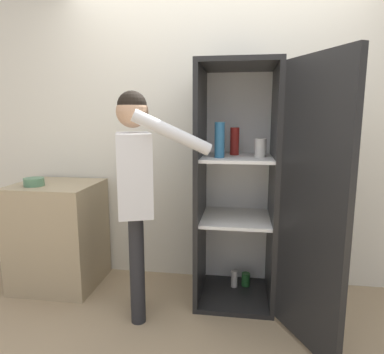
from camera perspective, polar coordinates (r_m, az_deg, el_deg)
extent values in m
plane|color=tan|center=(2.45, 1.70, -25.89)|extent=(12.00, 12.00, 0.00)
cube|color=silver|center=(2.97, 4.07, 6.81)|extent=(7.00, 0.06, 2.55)
cube|color=black|center=(2.96, 7.01, -18.76)|extent=(0.59, 0.62, 0.04)
cube|color=black|center=(2.62, 7.88, 18.01)|extent=(0.59, 0.62, 0.04)
cube|color=white|center=(2.94, 7.53, -0.40)|extent=(0.59, 0.03, 1.76)
cube|color=black|center=(2.67, 1.42, -1.36)|extent=(0.04, 0.62, 1.76)
cube|color=black|center=(2.66, 13.43, -1.67)|extent=(0.04, 0.62, 1.76)
cube|color=white|center=(2.71, 7.29, -6.82)|extent=(0.52, 0.55, 0.02)
cube|color=white|center=(2.62, 7.52, 3.18)|extent=(0.52, 0.55, 0.02)
cube|color=black|center=(2.15, 19.38, -4.76)|extent=(0.32, 0.55, 1.76)
cylinder|color=beige|center=(2.59, 11.33, 4.79)|extent=(0.09, 0.09, 0.14)
cylinder|color=beige|center=(3.00, 7.06, -16.48)|extent=(0.05, 0.05, 0.14)
cylinder|color=maroon|center=(2.70, 7.11, 5.94)|extent=(0.07, 0.07, 0.21)
cylinder|color=#1E5123|center=(3.04, 8.95, -16.49)|extent=(0.07, 0.07, 0.11)
cylinder|color=teal|center=(2.50, 4.62, 6.15)|extent=(0.07, 0.07, 0.26)
cylinder|color=#262628|center=(2.64, -9.27, -13.55)|extent=(0.10, 0.10, 0.78)
cylinder|color=#262628|center=(2.49, -9.11, -15.03)|extent=(0.10, 0.10, 0.78)
cube|color=silver|center=(2.37, -9.64, 0.59)|extent=(0.35, 0.45, 0.55)
sphere|color=tan|center=(2.34, -9.94, 10.70)|extent=(0.21, 0.21, 0.21)
sphere|color=black|center=(2.34, -9.97, 11.62)|extent=(0.20, 0.20, 0.20)
cylinder|color=silver|center=(2.60, -9.80, 0.78)|extent=(0.08, 0.08, 0.52)
cylinder|color=silver|center=(2.14, -3.31, 7.37)|extent=(0.50, 0.25, 0.29)
cube|color=tan|center=(3.19, -21.33, -8.90)|extent=(0.67, 0.60, 0.89)
cylinder|color=#517F5B|center=(3.04, -24.83, -0.75)|extent=(0.16, 0.16, 0.06)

